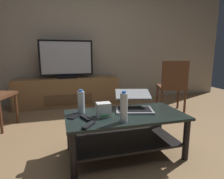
# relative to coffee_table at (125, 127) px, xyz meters

# --- Properties ---
(ground_plane) EXTENTS (7.68, 7.68, 0.00)m
(ground_plane) POSITION_rel_coffee_table_xyz_m (0.01, 0.00, -0.29)
(ground_plane) COLOR olive
(back_wall) EXTENTS (6.40, 0.12, 2.80)m
(back_wall) POSITION_rel_coffee_table_xyz_m (0.01, 2.36, 1.11)
(back_wall) COLOR #B2A38C
(back_wall) RESTS_ON ground
(coffee_table) EXTENTS (1.15, 0.59, 0.43)m
(coffee_table) POSITION_rel_coffee_table_xyz_m (0.00, 0.00, 0.00)
(coffee_table) COLOR black
(coffee_table) RESTS_ON ground
(media_cabinet) EXTENTS (1.95, 0.45, 0.54)m
(media_cabinet) POSITION_rel_coffee_table_xyz_m (-0.45, 2.04, -0.02)
(media_cabinet) COLOR olive
(media_cabinet) RESTS_ON ground
(television) EXTENTS (0.98, 0.20, 0.71)m
(television) POSITION_rel_coffee_table_xyz_m (-0.45, 2.02, 0.59)
(television) COLOR black
(television) RESTS_ON media_cabinet
(dining_chair) EXTENTS (0.56, 0.56, 0.89)m
(dining_chair) POSITION_rel_coffee_table_xyz_m (1.23, 1.07, 0.21)
(dining_chair) COLOR #59331E
(dining_chair) RESTS_ON ground
(laptop) EXTENTS (0.47, 0.50, 0.18)m
(laptop) POSITION_rel_coffee_table_xyz_m (0.14, 0.13, 0.20)
(laptop) COLOR gray
(laptop) RESTS_ON coffee_table
(router_box) EXTENTS (0.13, 0.10, 0.13)m
(router_box) POSITION_rel_coffee_table_xyz_m (-0.22, -0.01, 0.20)
(router_box) COLOR white
(router_box) RESTS_ON coffee_table
(water_bottle_near) EXTENTS (0.07, 0.07, 0.24)m
(water_bottle_near) POSITION_rel_coffee_table_xyz_m (-0.41, 0.16, 0.24)
(water_bottle_near) COLOR silver
(water_bottle_near) RESTS_ON coffee_table
(water_bottle_far) EXTENTS (0.07, 0.07, 0.27)m
(water_bottle_far) POSITION_rel_coffee_table_xyz_m (-0.09, -0.20, 0.26)
(water_bottle_far) COLOR silver
(water_bottle_far) RESTS_ON coffee_table
(cell_phone) EXTENTS (0.14, 0.15, 0.01)m
(cell_phone) POSITION_rel_coffee_table_xyz_m (-0.49, 0.05, 0.14)
(cell_phone) COLOR black
(cell_phone) RESTS_ON coffee_table
(tv_remote) EXTENTS (0.09, 0.17, 0.02)m
(tv_remote) POSITION_rel_coffee_table_xyz_m (-0.39, -0.04, 0.14)
(tv_remote) COLOR black
(tv_remote) RESTS_ON coffee_table
(soundbar_remote) EXTENTS (0.13, 0.15, 0.02)m
(soundbar_remote) POSITION_rel_coffee_table_xyz_m (-0.39, -0.22, 0.14)
(soundbar_remote) COLOR black
(soundbar_remote) RESTS_ON coffee_table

